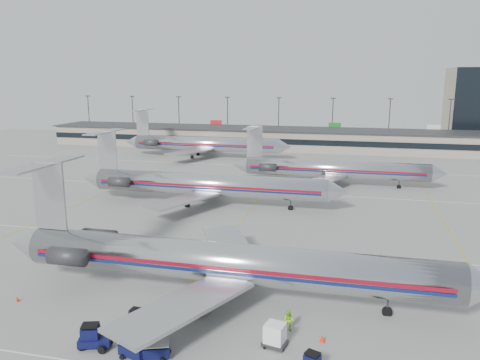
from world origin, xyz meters
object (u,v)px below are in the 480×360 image
(jet_foreground, at_px, (220,261))
(jet_second_row, at_px, (203,184))
(tug_center, at_px, (139,319))
(belt_loader, at_px, (188,306))
(uld_container, at_px, (275,335))

(jet_foreground, height_order, jet_second_row, jet_foreground)
(tug_center, bearing_deg, belt_loader, 49.96)
(jet_second_row, bearing_deg, belt_loader, -74.09)
(jet_foreground, height_order, tug_center, jet_foreground)
(jet_second_row, distance_m, tug_center, 41.27)
(jet_foreground, relative_size, jet_second_row, 1.05)
(belt_loader, bearing_deg, jet_second_row, 97.08)
(belt_loader, bearing_deg, tug_center, -141.68)
(jet_second_row, bearing_deg, tug_center, -79.78)
(jet_foreground, bearing_deg, jet_second_row, 110.84)
(tug_center, distance_m, belt_loader, 4.77)
(uld_container, bearing_deg, jet_second_row, 127.83)
(uld_container, height_order, belt_loader, belt_loader)
(jet_second_row, distance_m, belt_loader, 38.61)
(uld_container, bearing_deg, belt_loader, 170.18)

